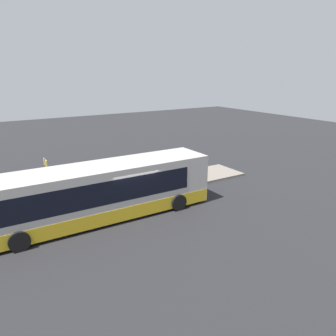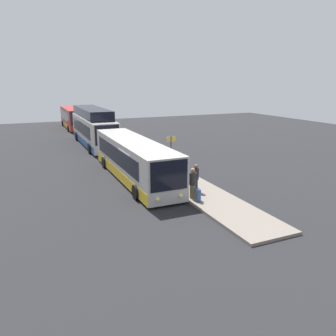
# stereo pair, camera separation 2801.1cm
# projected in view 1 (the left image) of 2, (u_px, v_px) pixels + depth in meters

# --- Properties ---
(ground) EXTENTS (80.00, 80.00, 0.00)m
(ground) POSITION_uv_depth(u_px,v_px,m) (130.00, 213.00, 17.55)
(ground) COLOR #232326
(platform) EXTENTS (20.00, 2.89, 0.16)m
(platform) POSITION_uv_depth(u_px,v_px,m) (108.00, 195.00, 20.00)
(platform) COLOR slate
(platform) RESTS_ON ground
(bus_lead) EXTENTS (12.57, 2.79, 2.81)m
(bus_lead) POSITION_uv_depth(u_px,v_px,m) (94.00, 194.00, 16.46)
(bus_lead) COLOR #B2ADA8
(bus_lead) RESTS_ON ground
(passenger_boarding) EXTENTS (0.35, 0.35, 1.84)m
(passenger_boarding) POSITION_uv_depth(u_px,v_px,m) (111.00, 182.00, 18.80)
(passenger_boarding) COLOR silver
(passenger_boarding) RESTS_ON platform
(passenger_waiting) EXTENTS (0.49, 0.49, 1.74)m
(passenger_waiting) POSITION_uv_depth(u_px,v_px,m) (153.00, 172.00, 20.99)
(passenger_waiting) COLOR #2D2D33
(passenger_waiting) RESTS_ON platform
(passenger_with_bags) EXTENTS (0.69, 0.67, 1.83)m
(passenger_with_bags) POSITION_uv_depth(u_px,v_px,m) (172.00, 172.00, 20.85)
(passenger_with_bags) COLOR #6B604C
(passenger_with_bags) RESTS_ON platform
(suitcase) EXTENTS (0.44, 0.22, 0.97)m
(suitcase) POSITION_uv_depth(u_px,v_px,m) (180.00, 180.00, 21.34)
(suitcase) COLOR #334C7F
(suitcase) RESTS_ON platform
(sign_post) EXTENTS (0.10, 0.76, 2.49)m
(sign_post) POSITION_uv_depth(u_px,v_px,m) (47.00, 174.00, 18.57)
(sign_post) COLOR #4C4C51
(sign_post) RESTS_ON platform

